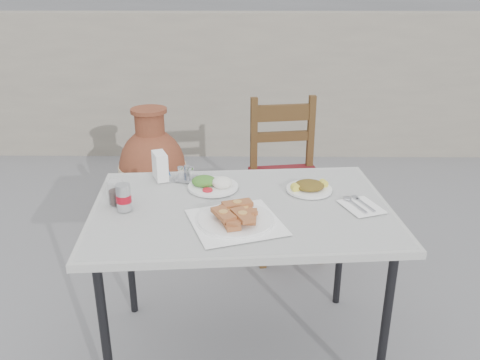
{
  "coord_description": "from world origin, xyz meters",
  "views": [
    {
      "loc": [
        0.17,
        -1.82,
        1.5
      ],
      "look_at": [
        0.15,
        -0.03,
        0.77
      ],
      "focal_mm": 38.0,
      "sensor_mm": 36.0,
      "label": 1
    }
  ],
  "objects_px": {
    "cafe_table": "(241,217)",
    "napkin_holder": "(160,166)",
    "pide_plate": "(236,215)",
    "salad_rice_plate": "(213,184)",
    "salad_chopped_plate": "(309,187)",
    "chair": "(286,176)",
    "cola_glass": "(116,194)",
    "condiment_caddy": "(187,175)",
    "soda_can": "(124,197)",
    "terracotta_urn": "(153,170)"
  },
  "relations": [
    {
      "from": "pide_plate",
      "to": "soda_can",
      "type": "height_order",
      "value": "soda_can"
    },
    {
      "from": "salad_chopped_plate",
      "to": "chair",
      "type": "bearing_deg",
      "value": 92.27
    },
    {
      "from": "soda_can",
      "to": "condiment_caddy",
      "type": "xyz_separation_m",
      "value": [
        0.2,
        0.29,
        -0.03
      ]
    },
    {
      "from": "cola_glass",
      "to": "cafe_table",
      "type": "bearing_deg",
      "value": -1.58
    },
    {
      "from": "soda_can",
      "to": "napkin_holder",
      "type": "height_order",
      "value": "napkin_holder"
    },
    {
      "from": "pide_plate",
      "to": "terracotta_urn",
      "type": "bearing_deg",
      "value": 111.82
    },
    {
      "from": "salad_chopped_plate",
      "to": "chair",
      "type": "distance_m",
      "value": 0.78
    },
    {
      "from": "cola_glass",
      "to": "napkin_holder",
      "type": "relative_size",
      "value": 0.76
    },
    {
      "from": "chair",
      "to": "cafe_table",
      "type": "bearing_deg",
      "value": -114.13
    },
    {
      "from": "napkin_holder",
      "to": "terracotta_urn",
      "type": "xyz_separation_m",
      "value": [
        -0.22,
        0.97,
        -0.4
      ]
    },
    {
      "from": "pide_plate",
      "to": "salad_rice_plate",
      "type": "distance_m",
      "value": 0.32
    },
    {
      "from": "chair",
      "to": "terracotta_urn",
      "type": "height_order",
      "value": "chair"
    },
    {
      "from": "terracotta_urn",
      "to": "cafe_table",
      "type": "bearing_deg",
      "value": -65.25
    },
    {
      "from": "salad_rice_plate",
      "to": "soda_can",
      "type": "height_order",
      "value": "soda_can"
    },
    {
      "from": "pide_plate",
      "to": "terracotta_urn",
      "type": "relative_size",
      "value": 0.52
    },
    {
      "from": "cafe_table",
      "to": "cola_glass",
      "type": "bearing_deg",
      "value": 178.42
    },
    {
      "from": "cola_glass",
      "to": "chair",
      "type": "bearing_deg",
      "value": 50.62
    },
    {
      "from": "napkin_holder",
      "to": "chair",
      "type": "height_order",
      "value": "chair"
    },
    {
      "from": "cola_glass",
      "to": "chair",
      "type": "distance_m",
      "value": 1.16
    },
    {
      "from": "pide_plate",
      "to": "salad_rice_plate",
      "type": "bearing_deg",
      "value": 108.25
    },
    {
      "from": "soda_can",
      "to": "salad_rice_plate",
      "type": "bearing_deg",
      "value": 33.68
    },
    {
      "from": "soda_can",
      "to": "chair",
      "type": "distance_m",
      "value": 1.18
    },
    {
      "from": "salad_chopped_plate",
      "to": "condiment_caddy",
      "type": "relative_size",
      "value": 1.76
    },
    {
      "from": "condiment_caddy",
      "to": "napkin_holder",
      "type": "bearing_deg",
      "value": 173.78
    },
    {
      "from": "salad_rice_plate",
      "to": "chair",
      "type": "relative_size",
      "value": 0.24
    },
    {
      "from": "cafe_table",
      "to": "salad_rice_plate",
      "type": "distance_m",
      "value": 0.21
    },
    {
      "from": "soda_can",
      "to": "chair",
      "type": "bearing_deg",
      "value": 54.02
    },
    {
      "from": "cola_glass",
      "to": "terracotta_urn",
      "type": "height_order",
      "value": "cola_glass"
    },
    {
      "from": "salad_rice_plate",
      "to": "salad_chopped_plate",
      "type": "bearing_deg",
      "value": -3.02
    },
    {
      "from": "salad_rice_plate",
      "to": "condiment_caddy",
      "type": "height_order",
      "value": "condiment_caddy"
    },
    {
      "from": "soda_can",
      "to": "condiment_caddy",
      "type": "bearing_deg",
      "value": 55.86
    },
    {
      "from": "cafe_table",
      "to": "napkin_holder",
      "type": "xyz_separation_m",
      "value": [
        -0.35,
        0.26,
        0.11
      ]
    },
    {
      "from": "pide_plate",
      "to": "salad_rice_plate",
      "type": "xyz_separation_m",
      "value": [
        -0.1,
        0.31,
        -0.01
      ]
    },
    {
      "from": "salad_rice_plate",
      "to": "cola_glass",
      "type": "distance_m",
      "value": 0.39
    },
    {
      "from": "cola_glass",
      "to": "condiment_caddy",
      "type": "bearing_deg",
      "value": 44.51
    },
    {
      "from": "salad_chopped_plate",
      "to": "chair",
      "type": "xyz_separation_m",
      "value": [
        -0.03,
        0.74,
        -0.25
      ]
    },
    {
      "from": "condiment_caddy",
      "to": "chair",
      "type": "height_order",
      "value": "chair"
    },
    {
      "from": "cola_glass",
      "to": "napkin_holder",
      "type": "distance_m",
      "value": 0.28
    },
    {
      "from": "salad_rice_plate",
      "to": "cola_glass",
      "type": "xyz_separation_m",
      "value": [
        -0.36,
        -0.15,
        0.02
      ]
    },
    {
      "from": "condiment_caddy",
      "to": "chair",
      "type": "distance_m",
      "value": 0.84
    },
    {
      "from": "terracotta_urn",
      "to": "condiment_caddy",
      "type": "bearing_deg",
      "value": -71.21
    },
    {
      "from": "salad_chopped_plate",
      "to": "condiment_caddy",
      "type": "bearing_deg",
      "value": 168.3
    },
    {
      "from": "salad_rice_plate",
      "to": "terracotta_urn",
      "type": "xyz_separation_m",
      "value": [
        -0.45,
        1.07,
        -0.36
      ]
    },
    {
      "from": "pide_plate",
      "to": "cola_glass",
      "type": "bearing_deg",
      "value": 161.37
    },
    {
      "from": "pide_plate",
      "to": "condiment_caddy",
      "type": "distance_m",
      "value": 0.45
    },
    {
      "from": "cola_glass",
      "to": "chair",
      "type": "relative_size",
      "value": 0.1
    },
    {
      "from": "salad_chopped_plate",
      "to": "condiment_caddy",
      "type": "xyz_separation_m",
      "value": [
        -0.51,
        0.1,
        0.01
      ]
    },
    {
      "from": "salad_rice_plate",
      "to": "pide_plate",
      "type": "bearing_deg",
      "value": -71.75
    },
    {
      "from": "cafe_table",
      "to": "salad_rice_plate",
      "type": "bearing_deg",
      "value": 125.84
    },
    {
      "from": "cafe_table",
      "to": "salad_rice_plate",
      "type": "height_order",
      "value": "salad_rice_plate"
    }
  ]
}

